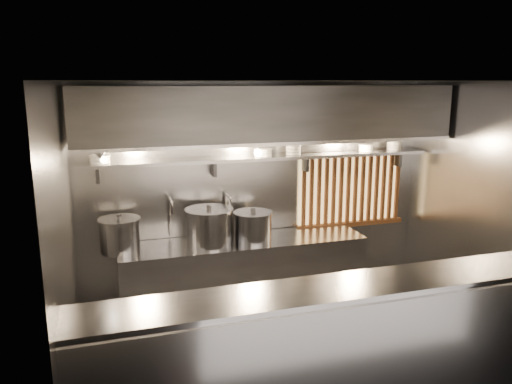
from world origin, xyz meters
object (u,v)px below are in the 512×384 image
stock_pot_right (209,227)px  stock_pot_mid (253,226)px  pendant_bulb (258,153)px  heat_lamp (101,154)px  stock_pot_left (120,235)px

stock_pot_right → stock_pot_mid: bearing=-0.5°
pendant_bulb → stock_pot_right: size_ratio=0.24×
heat_lamp → stock_pot_right: (1.17, 0.25, -0.95)m
stock_pot_left → stock_pot_mid: 1.56m
heat_lamp → pendant_bulb: 1.83m
heat_lamp → pendant_bulb: size_ratio=1.87×
stock_pot_left → heat_lamp: bearing=-114.6°
pendant_bulb → stock_pot_right: pendant_bulb is taller
stock_pot_left → stock_pot_mid: bearing=-2.8°
stock_pot_right → pendant_bulb: bearing=9.0°
pendant_bulb → stock_pot_mid: bearing=-131.4°
stock_pot_right → heat_lamp: bearing=-167.9°
stock_pot_mid → pendant_bulb: bearing=48.6°
stock_pot_left → stock_pot_right: bearing=-4.1°
heat_lamp → stock_pot_left: heat_lamp is taller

